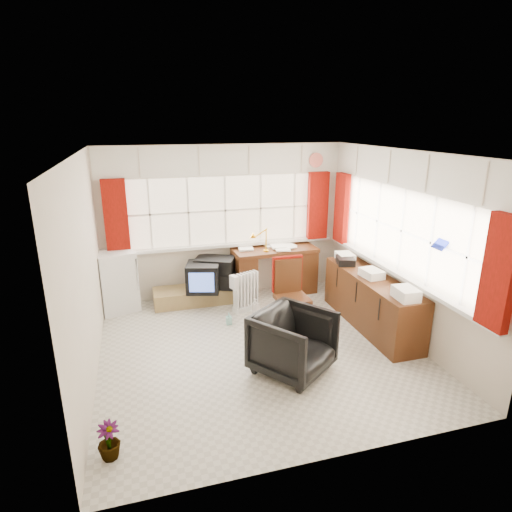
{
  "coord_description": "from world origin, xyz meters",
  "views": [
    {
      "loc": [
        -1.4,
        -4.76,
        2.85
      ],
      "look_at": [
        0.11,
        0.55,
        1.09
      ],
      "focal_mm": 30.0,
      "sensor_mm": 36.0,
      "label": 1
    }
  ],
  "objects_px": {
    "desk_lamp": "(266,235)",
    "office_chair": "(293,343)",
    "radiator": "(246,295)",
    "tv_bench": "(197,295)",
    "crt_tv": "(203,277)",
    "credenza": "(371,301)",
    "task_chair": "(289,292)",
    "mini_fridge": "(115,281)",
    "desk": "(273,267)"
  },
  "relations": [
    {
      "from": "desk_lamp",
      "to": "task_chair",
      "type": "bearing_deg",
      "value": -91.58
    },
    {
      "from": "office_chair",
      "to": "crt_tv",
      "type": "distance_m",
      "value": 2.29
    },
    {
      "from": "desk_lamp",
      "to": "radiator",
      "type": "relative_size",
      "value": 0.63
    },
    {
      "from": "radiator",
      "to": "office_chair",
      "type": "bearing_deg",
      "value": -86.98
    },
    {
      "from": "desk_lamp",
      "to": "office_chair",
      "type": "distance_m",
      "value": 2.37
    },
    {
      "from": "desk_lamp",
      "to": "tv_bench",
      "type": "relative_size",
      "value": 0.28
    },
    {
      "from": "desk",
      "to": "tv_bench",
      "type": "bearing_deg",
      "value": -176.56
    },
    {
      "from": "tv_bench",
      "to": "mini_fridge",
      "type": "distance_m",
      "value": 1.3
    },
    {
      "from": "desk_lamp",
      "to": "desk",
      "type": "bearing_deg",
      "value": 42.33
    },
    {
      "from": "crt_tv",
      "to": "office_chair",
      "type": "bearing_deg",
      "value": -72.19
    },
    {
      "from": "radiator",
      "to": "desk",
      "type": "bearing_deg",
      "value": 42.65
    },
    {
      "from": "desk",
      "to": "desk_lamp",
      "type": "distance_m",
      "value": 0.68
    },
    {
      "from": "tv_bench",
      "to": "radiator",
      "type": "bearing_deg",
      "value": -36.63
    },
    {
      "from": "radiator",
      "to": "crt_tv",
      "type": "distance_m",
      "value": 0.74
    },
    {
      "from": "desk_lamp",
      "to": "mini_fridge",
      "type": "height_order",
      "value": "desk_lamp"
    },
    {
      "from": "credenza",
      "to": "mini_fridge",
      "type": "distance_m",
      "value": 3.88
    },
    {
      "from": "desk",
      "to": "desk_lamp",
      "type": "xyz_separation_m",
      "value": [
        -0.19,
        -0.17,
        0.63
      ]
    },
    {
      "from": "desk",
      "to": "crt_tv",
      "type": "height_order",
      "value": "desk"
    },
    {
      "from": "credenza",
      "to": "mini_fridge",
      "type": "height_order",
      "value": "mini_fridge"
    },
    {
      "from": "credenza",
      "to": "desk",
      "type": "bearing_deg",
      "value": 120.66
    },
    {
      "from": "radiator",
      "to": "crt_tv",
      "type": "bearing_deg",
      "value": 148.77
    },
    {
      "from": "crt_tv",
      "to": "desk",
      "type": "bearing_deg",
      "value": 10.24
    },
    {
      "from": "radiator",
      "to": "credenza",
      "type": "bearing_deg",
      "value": -32.37
    },
    {
      "from": "task_chair",
      "to": "mini_fridge",
      "type": "xyz_separation_m",
      "value": [
        -2.36,
        1.38,
        -0.09
      ]
    },
    {
      "from": "credenza",
      "to": "tv_bench",
      "type": "relative_size",
      "value": 1.43
    },
    {
      "from": "office_chair",
      "to": "radiator",
      "type": "distance_m",
      "value": 1.82
    },
    {
      "from": "desk",
      "to": "desk_lamp",
      "type": "relative_size",
      "value": 3.69
    },
    {
      "from": "task_chair",
      "to": "credenza",
      "type": "relative_size",
      "value": 0.53
    },
    {
      "from": "task_chair",
      "to": "mini_fridge",
      "type": "bearing_deg",
      "value": 149.61
    },
    {
      "from": "task_chair",
      "to": "radiator",
      "type": "relative_size",
      "value": 1.72
    },
    {
      "from": "office_chair",
      "to": "credenza",
      "type": "xyz_separation_m",
      "value": [
        1.5,
        0.8,
        0.01
      ]
    },
    {
      "from": "radiator",
      "to": "tv_bench",
      "type": "height_order",
      "value": "radiator"
    },
    {
      "from": "task_chair",
      "to": "crt_tv",
      "type": "height_order",
      "value": "task_chair"
    },
    {
      "from": "desk",
      "to": "task_chair",
      "type": "xyz_separation_m",
      "value": [
        -0.22,
        -1.38,
        0.12
      ]
    },
    {
      "from": "task_chair",
      "to": "credenza",
      "type": "distance_m",
      "value": 1.2
    },
    {
      "from": "tv_bench",
      "to": "crt_tv",
      "type": "relative_size",
      "value": 2.32
    },
    {
      "from": "tv_bench",
      "to": "office_chair",
      "type": "bearing_deg",
      "value": -71.37
    },
    {
      "from": "task_chair",
      "to": "mini_fridge",
      "type": "distance_m",
      "value": 2.74
    },
    {
      "from": "credenza",
      "to": "crt_tv",
      "type": "xyz_separation_m",
      "value": [
        -2.2,
        1.37,
        0.09
      ]
    },
    {
      "from": "desk",
      "to": "task_chair",
      "type": "relative_size",
      "value": 1.35
    },
    {
      "from": "task_chair",
      "to": "office_chair",
      "type": "relative_size",
      "value": 1.29
    },
    {
      "from": "task_chair",
      "to": "mini_fridge",
      "type": "relative_size",
      "value": 1.12
    },
    {
      "from": "desk",
      "to": "crt_tv",
      "type": "xyz_separation_m",
      "value": [
        -1.25,
        -0.23,
        0.03
      ]
    },
    {
      "from": "crt_tv",
      "to": "credenza",
      "type": "bearing_deg",
      "value": -32.06
    },
    {
      "from": "desk_lamp",
      "to": "office_chair",
      "type": "height_order",
      "value": "desk_lamp"
    },
    {
      "from": "mini_fridge",
      "to": "office_chair",
      "type": "bearing_deg",
      "value": -49.77
    },
    {
      "from": "task_chair",
      "to": "crt_tv",
      "type": "xyz_separation_m",
      "value": [
        -1.03,
        1.16,
        -0.09
      ]
    },
    {
      "from": "credenza",
      "to": "tv_bench",
      "type": "bearing_deg",
      "value": 146.3
    },
    {
      "from": "task_chair",
      "to": "mini_fridge",
      "type": "height_order",
      "value": "task_chair"
    },
    {
      "from": "office_chair",
      "to": "radiator",
      "type": "xyz_separation_m",
      "value": [
        -0.1,
        1.81,
        -0.12
      ]
    }
  ]
}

